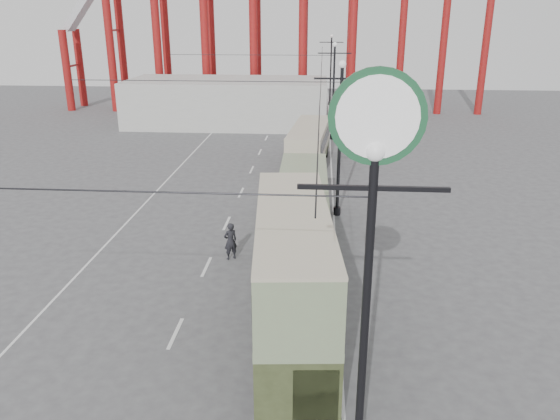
# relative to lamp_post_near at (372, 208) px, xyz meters

# --- Properties ---
(ground) EXTENTS (160.00, 160.00, 0.00)m
(ground) POSITION_rel_lamp_post_near_xyz_m (-5.60, 3.00, -7.86)
(ground) COLOR #4A4A4C
(ground) RESTS_ON ground
(road_markings) EXTENTS (12.52, 120.00, 0.01)m
(road_markings) POSITION_rel_lamp_post_near_xyz_m (-6.46, 22.70, -7.86)
(road_markings) COLOR silver
(road_markings) RESTS_ON ground
(lamp_post_near) EXTENTS (3.20, 0.44, 10.80)m
(lamp_post_near) POSITION_rel_lamp_post_near_xyz_m (0.00, 0.00, 0.00)
(lamp_post_near) COLOR black
(lamp_post_near) RESTS_ON ground
(lamp_post_mid) EXTENTS (3.20, 0.44, 9.32)m
(lamp_post_mid) POSITION_rel_lamp_post_near_xyz_m (0.00, 21.00, -3.18)
(lamp_post_mid) COLOR black
(lamp_post_mid) RESTS_ON ground
(lamp_post_far) EXTENTS (3.20, 0.44, 9.32)m
(lamp_post_far) POSITION_rel_lamp_post_near_xyz_m (0.00, 43.00, -3.18)
(lamp_post_far) COLOR black
(lamp_post_far) RESTS_ON ground
(lamp_post_distant) EXTENTS (3.20, 0.44, 9.32)m
(lamp_post_distant) POSITION_rel_lamp_post_near_xyz_m (0.00, 65.00, -3.18)
(lamp_post_distant) COLOR black
(lamp_post_distant) RESTS_ON ground
(fairground_shed) EXTENTS (22.00, 10.00, 5.00)m
(fairground_shed) POSITION_rel_lamp_post_near_xyz_m (-11.60, 50.00, -5.36)
(fairground_shed) COLOR #ADADA7
(fairground_shed) RESTS_ON ground
(double_decker_bus) EXTENTS (3.36, 10.15, 5.35)m
(double_decker_bus) POSITION_rel_lamp_post_near_xyz_m (-2.00, 6.50, -4.86)
(double_decker_bus) COLOR #333B20
(double_decker_bus) RESTS_ON ground
(single_decker_green) EXTENTS (2.90, 11.87, 3.34)m
(single_decker_green) POSITION_rel_lamp_post_near_xyz_m (-2.04, 17.26, -5.97)
(single_decker_green) COLOR gray
(single_decker_green) RESTS_ON ground
(single_decker_cream) EXTENTS (3.48, 10.68, 3.27)m
(single_decker_cream) POSITION_rel_lamp_post_near_xyz_m (-2.04, 32.70, -6.02)
(single_decker_cream) COLOR #B9AF94
(single_decker_cream) RESTS_ON ground
(pedestrian) EXTENTS (0.85, 0.78, 1.95)m
(pedestrian) POSITION_rel_lamp_post_near_xyz_m (-5.54, 14.03, -6.89)
(pedestrian) COLOR black
(pedestrian) RESTS_ON ground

